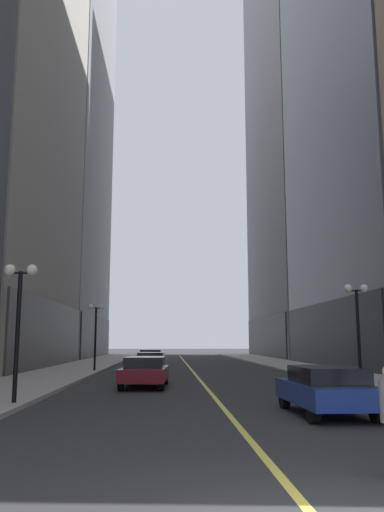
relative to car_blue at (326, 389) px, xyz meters
The scene contains 14 objects.
ground_plane 26.42m from the car_blue, 95.80° to the left, with size 200.00×200.00×0.00m, color #2D2D30.
sidewalk_left 28.46m from the car_blue, 112.57° to the left, with size 4.50×78.00×0.15m, color #ADA8A0.
sidewalk_right 26.87m from the car_blue, 78.01° to the left, with size 4.50×78.00×0.15m, color #ADA8A0.
lane_centre_stripe 26.42m from the car_blue, 95.80° to the left, with size 0.16×70.00×0.01m, color #E5D64C.
building_left_far 67.53m from the car_blue, 110.54° to the left, with size 12.27×26.00×80.67m.
building_right_mid 39.08m from the car_blue, 61.75° to the left, with size 12.24×24.00×53.42m.
building_right_far 61.38m from the car_blue, 75.06° to the left, with size 11.90×26.00×63.27m.
car_blue is the anchor object (origin of this frame).
car_maroon 10.55m from the car_blue, 120.56° to the left, with size 2.12×4.67×1.32m.
car_white 19.04m from the car_blue, 106.42° to the left, with size 1.92×4.09×1.32m.
car_red 29.37m from the car_blue, 101.33° to the left, with size 1.94×4.25×1.32m.
street_lamp_left_near 9.66m from the car_blue, 166.69° to the left, with size 1.06×0.36×4.43m.
street_lamp_left_far 22.11m from the car_blue, 114.39° to the left, with size 1.06×0.36×4.43m.
street_lamp_right_mid 8.76m from the car_blue, 63.57° to the left, with size 1.06×0.36×4.43m.
Camera 1 is at (-1.71, -5.89, 2.01)m, focal length 36.73 mm.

